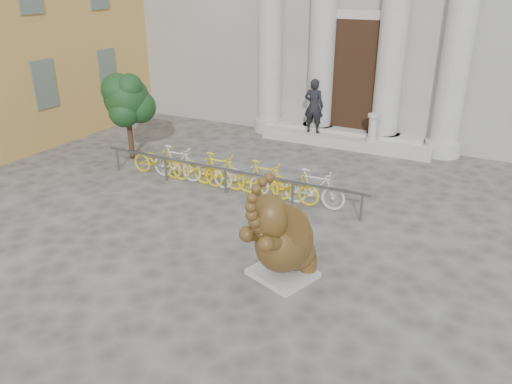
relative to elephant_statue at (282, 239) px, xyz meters
The scene contains 7 objects.
ground 1.80m from the elephant_statue, 157.80° to the right, with size 80.00×80.00×0.00m, color #474442.
entrance_steps 8.94m from the elephant_statue, 99.51° to the left, with size 6.00×1.20×0.36m, color #A8A59E.
elephant_statue is the anchor object (origin of this frame).
bike_rack 4.61m from the elephant_statue, 132.67° to the left, with size 8.00×0.53×1.00m.
tree 8.49m from the elephant_statue, 149.74° to the left, with size 1.60×1.46×2.78m.
pedestrian 9.00m from the elephant_statue, 107.19° to the left, with size 0.70×0.46×1.91m, color black.
balustrade_post 8.51m from the elephant_statue, 93.35° to the left, with size 0.38×0.38×0.93m.
Camera 1 is at (4.85, -7.14, 5.44)m, focal length 35.00 mm.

